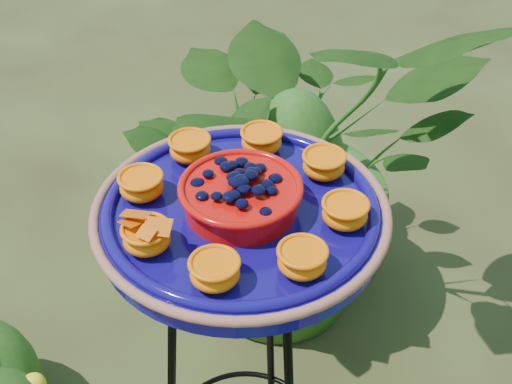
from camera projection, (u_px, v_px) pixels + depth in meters
tripod_stand at (244, 366)px, 1.26m from camera, size 0.37×0.37×0.82m
feeder_dish at (241, 210)px, 1.03m from camera, size 0.52×0.52×0.10m
shrub_back_left at (294, 158)px, 1.80m from camera, size 1.09×1.11×0.94m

